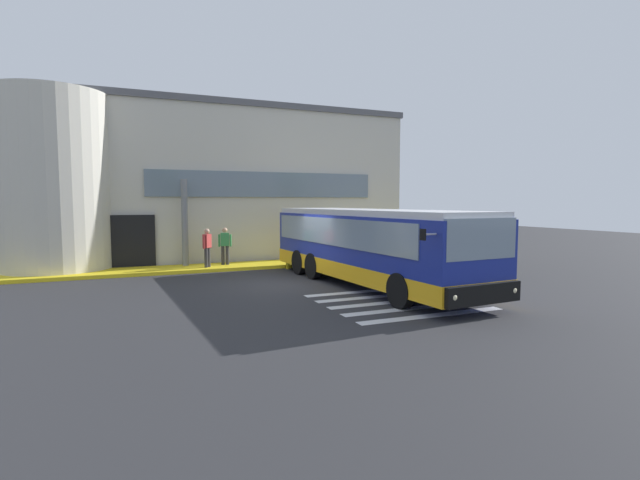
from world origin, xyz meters
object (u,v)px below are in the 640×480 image
object	(u,v)px
bus_main_foreground	(369,248)
passenger_by_doorway	(225,243)
safety_bollard_yellow	(288,259)
entry_support_column	(185,223)
passenger_near_column	(207,246)

from	to	relation	value
bus_main_foreground	passenger_by_doorway	world-z (taller)	bus_main_foreground
bus_main_foreground	safety_bollard_yellow	bearing A→B (deg)	104.78
entry_support_column	bus_main_foreground	size ratio (longest dim) A/B	0.35
bus_main_foreground	passenger_by_doorway	xyz separation A→B (m)	(-3.84, 6.40, -0.22)
entry_support_column	passenger_by_doorway	world-z (taller)	entry_support_column
passenger_by_doorway	safety_bollard_yellow	xyz separation A→B (m)	(2.51, -1.38, -0.66)
entry_support_column	bus_main_foreground	distance (m)	8.80
entry_support_column	passenger_near_column	size ratio (longest dim) A/B	2.28
entry_support_column	passenger_by_doorway	xyz separation A→B (m)	(1.68, -0.42, -0.94)
passenger_by_doorway	safety_bollard_yellow	bearing A→B (deg)	-28.83
entry_support_column	safety_bollard_yellow	bearing A→B (deg)	-23.25
bus_main_foreground	entry_support_column	bearing A→B (deg)	128.96
bus_main_foreground	safety_bollard_yellow	size ratio (longest dim) A/B	12.16
safety_bollard_yellow	passenger_near_column	bearing A→B (deg)	166.06
entry_support_column	safety_bollard_yellow	size ratio (longest dim) A/B	4.23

